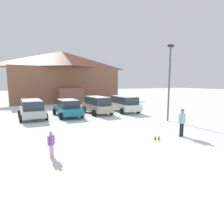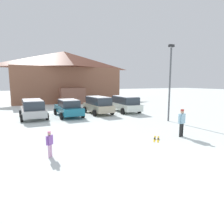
{
  "view_description": "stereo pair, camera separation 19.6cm",
  "coord_description": "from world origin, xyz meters",
  "px_view_note": "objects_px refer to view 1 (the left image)",
  "views": [
    {
      "loc": [
        -5.72,
        -4.67,
        3.27
      ],
      "look_at": [
        0.47,
        7.94,
        1.15
      ],
      "focal_mm": 32.0,
      "sensor_mm": 36.0,
      "label": 1
    },
    {
      "loc": [
        -5.55,
        -4.75,
        3.27
      ],
      "look_at": [
        0.47,
        7.94,
        1.15
      ],
      "focal_mm": 32.0,
      "sensor_mm": 36.0,
      "label": 2
    }
  ],
  "objects_px": {
    "parked_silver_wagon": "(32,109)",
    "pair_of_skis": "(157,139)",
    "skier_child_in_purple_jacket": "(51,143)",
    "parked_teal_hatchback": "(68,108)",
    "lamp_post": "(169,79)",
    "skier_adult_in_blue_parka": "(182,121)",
    "ski_lodge": "(63,76)",
    "parked_white_suv": "(124,103)",
    "parked_beige_suv": "(97,105)"
  },
  "relations": [
    {
      "from": "parked_silver_wagon",
      "to": "pair_of_skis",
      "type": "xyz_separation_m",
      "value": [
        5.92,
        -10.18,
        -0.9
      ]
    },
    {
      "from": "skier_child_in_purple_jacket",
      "to": "pair_of_skis",
      "type": "height_order",
      "value": "skier_child_in_purple_jacket"
    },
    {
      "from": "parked_silver_wagon",
      "to": "parked_teal_hatchback",
      "type": "height_order",
      "value": "parked_silver_wagon"
    },
    {
      "from": "pair_of_skis",
      "to": "lamp_post",
      "type": "bearing_deg",
      "value": 42.56
    },
    {
      "from": "parked_teal_hatchback",
      "to": "skier_adult_in_blue_parka",
      "type": "relative_size",
      "value": 2.87
    },
    {
      "from": "ski_lodge",
      "to": "parked_teal_hatchback",
      "type": "height_order",
      "value": "ski_lodge"
    },
    {
      "from": "parked_silver_wagon",
      "to": "skier_child_in_purple_jacket",
      "type": "height_order",
      "value": "parked_silver_wagon"
    },
    {
      "from": "parked_white_suv",
      "to": "lamp_post",
      "type": "xyz_separation_m",
      "value": [
        0.77,
        -6.16,
        2.54
      ]
    },
    {
      "from": "ski_lodge",
      "to": "parked_teal_hatchback",
      "type": "bearing_deg",
      "value": -101.25
    },
    {
      "from": "ski_lodge",
      "to": "lamp_post",
      "type": "relative_size",
      "value": 2.78
    },
    {
      "from": "parked_white_suv",
      "to": "parked_teal_hatchback",
      "type": "bearing_deg",
      "value": -178.39
    },
    {
      "from": "ski_lodge",
      "to": "skier_child_in_purple_jacket",
      "type": "relative_size",
      "value": 14.92
    },
    {
      "from": "skier_child_in_purple_jacket",
      "to": "lamp_post",
      "type": "distance_m",
      "value": 11.45
    },
    {
      "from": "parked_beige_suv",
      "to": "ski_lodge",
      "type": "bearing_deg",
      "value": 89.92
    },
    {
      "from": "skier_child_in_purple_jacket",
      "to": "lamp_post",
      "type": "bearing_deg",
      "value": 22.28
    },
    {
      "from": "parked_silver_wagon",
      "to": "lamp_post",
      "type": "height_order",
      "value": "lamp_post"
    },
    {
      "from": "skier_adult_in_blue_parka",
      "to": "lamp_post",
      "type": "height_order",
      "value": "lamp_post"
    },
    {
      "from": "skier_child_in_purple_jacket",
      "to": "skier_adult_in_blue_parka",
      "type": "relative_size",
      "value": 0.7
    },
    {
      "from": "ski_lodge",
      "to": "skier_child_in_purple_jacket",
      "type": "xyz_separation_m",
      "value": [
        -6.37,
        -26.1,
        -3.59
      ]
    },
    {
      "from": "parked_beige_suv",
      "to": "lamp_post",
      "type": "distance_m",
      "value": 7.77
    },
    {
      "from": "skier_adult_in_blue_parka",
      "to": "skier_child_in_purple_jacket",
      "type": "bearing_deg",
      "value": -179.56
    },
    {
      "from": "parked_silver_wagon",
      "to": "lamp_post",
      "type": "relative_size",
      "value": 0.74
    },
    {
      "from": "parked_beige_suv",
      "to": "lamp_post",
      "type": "relative_size",
      "value": 0.71
    },
    {
      "from": "parked_teal_hatchback",
      "to": "pair_of_skis",
      "type": "relative_size",
      "value": 3.99
    },
    {
      "from": "skier_child_in_purple_jacket",
      "to": "lamp_post",
      "type": "relative_size",
      "value": 0.19
    },
    {
      "from": "parked_beige_suv",
      "to": "parked_white_suv",
      "type": "distance_m",
      "value": 3.15
    },
    {
      "from": "parked_beige_suv",
      "to": "skier_child_in_purple_jacket",
      "type": "relative_size",
      "value": 3.79
    },
    {
      "from": "parked_beige_suv",
      "to": "parked_white_suv",
      "type": "height_order",
      "value": "parked_beige_suv"
    },
    {
      "from": "parked_silver_wagon",
      "to": "lamp_post",
      "type": "distance_m",
      "value": 12.24
    },
    {
      "from": "parked_beige_suv",
      "to": "skier_child_in_purple_jacket",
      "type": "distance_m",
      "value": 12.21
    },
    {
      "from": "parked_silver_wagon",
      "to": "parked_white_suv",
      "type": "relative_size",
      "value": 0.95
    },
    {
      "from": "parked_silver_wagon",
      "to": "parked_beige_suv",
      "type": "distance_m",
      "value": 6.31
    },
    {
      "from": "parked_teal_hatchback",
      "to": "parked_beige_suv",
      "type": "height_order",
      "value": "parked_beige_suv"
    },
    {
      "from": "skier_child_in_purple_jacket",
      "to": "pair_of_skis",
      "type": "distance_m",
      "value": 6.0
    },
    {
      "from": "parked_teal_hatchback",
      "to": "skier_child_in_purple_jacket",
      "type": "relative_size",
      "value": 4.11
    },
    {
      "from": "parked_silver_wagon",
      "to": "skier_child_in_purple_jacket",
      "type": "xyz_separation_m",
      "value": [
        -0.04,
        -10.43,
        -0.26
      ]
    },
    {
      "from": "parked_beige_suv",
      "to": "pair_of_skis",
      "type": "height_order",
      "value": "parked_beige_suv"
    },
    {
      "from": "lamp_post",
      "to": "skier_child_in_purple_jacket",
      "type": "bearing_deg",
      "value": -157.72
    },
    {
      "from": "parked_white_suv",
      "to": "lamp_post",
      "type": "bearing_deg",
      "value": -82.85
    },
    {
      "from": "parked_silver_wagon",
      "to": "skier_adult_in_blue_parka",
      "type": "height_order",
      "value": "parked_silver_wagon"
    },
    {
      "from": "parked_white_suv",
      "to": "parked_silver_wagon",
      "type": "bearing_deg",
      "value": 179.62
    },
    {
      "from": "ski_lodge",
      "to": "pair_of_skis",
      "type": "bearing_deg",
      "value": -90.9
    },
    {
      "from": "parked_silver_wagon",
      "to": "skier_child_in_purple_jacket",
      "type": "distance_m",
      "value": 10.43
    },
    {
      "from": "pair_of_skis",
      "to": "lamp_post",
      "type": "height_order",
      "value": "lamp_post"
    },
    {
      "from": "ski_lodge",
      "to": "parked_teal_hatchback",
      "type": "distance_m",
      "value": 16.58
    },
    {
      "from": "pair_of_skis",
      "to": "skier_child_in_purple_jacket",
      "type": "bearing_deg",
      "value": -177.58
    },
    {
      "from": "ski_lodge",
      "to": "skier_adult_in_blue_parka",
      "type": "xyz_separation_m",
      "value": [
        1.28,
        -26.04,
        -3.31
      ]
    },
    {
      "from": "parked_beige_suv",
      "to": "pair_of_skis",
      "type": "distance_m",
      "value": 10.22
    },
    {
      "from": "pair_of_skis",
      "to": "parked_silver_wagon",
      "type": "bearing_deg",
      "value": 120.18
    },
    {
      "from": "parked_silver_wagon",
      "to": "parked_white_suv",
      "type": "height_order",
      "value": "parked_white_suv"
    }
  ]
}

